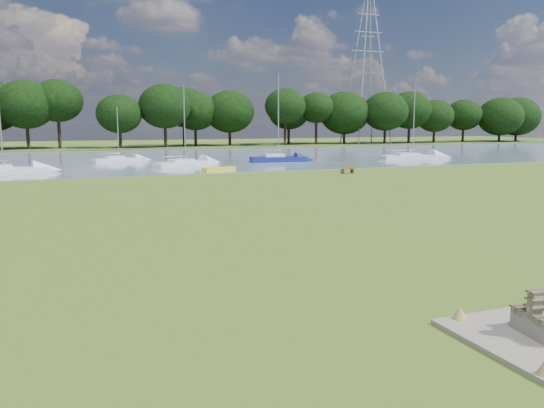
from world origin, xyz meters
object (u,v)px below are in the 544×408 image
object	(u,v)px
riverbank_bench	(348,169)
sailboat_4	(119,159)
sailboat_0	(412,155)
sailboat_5	(185,162)
sailboat_1	(278,157)
pylon	(368,47)
sailboat_2	(3,168)
kayak	(219,169)

from	to	relation	value
riverbank_bench	sailboat_4	bearing A→B (deg)	114.44
sailboat_0	sailboat_5	size ratio (longest dim) A/B	1.11
riverbank_bench	sailboat_1	size ratio (longest dim) A/B	0.15
pylon	sailboat_1	world-z (taller)	pylon
riverbank_bench	sailboat_2	xyz separation A→B (m)	(-27.23, 9.43, 0.12)
riverbank_bench	kayak	distance (m)	11.33
sailboat_5	sailboat_2	bearing A→B (deg)	168.02
kayak	sailboat_2	world-z (taller)	sailboat_2
kayak	sailboat_1	world-z (taller)	sailboat_1
pylon	sailboat_0	xyz separation A→B (m)	(-17.40, -39.52, -18.05)
sailboat_0	sailboat_2	xyz separation A→B (m)	(-42.56, -2.98, 0.05)
sailboat_0	sailboat_1	world-z (taller)	sailboat_1
sailboat_2	sailboat_5	distance (m)	16.09
riverbank_bench	sailboat_5	world-z (taller)	sailboat_5
kayak	sailboat_1	size ratio (longest dim) A/B	0.34
sailboat_5	sailboat_0	bearing A→B (deg)	-22.02
riverbank_bench	sailboat_1	distance (m)	14.04
riverbank_bench	sailboat_4	xyz separation A→B (m)	(-17.03, 19.91, 0.02)
riverbank_bench	sailboat_2	size ratio (longest dim) A/B	0.14
sailboat_0	sailboat_1	bearing A→B (deg)	-176.12
sailboat_0	sailboat_4	bearing A→B (deg)	176.50
sailboat_0	sailboat_5	bearing A→B (deg)	-170.21
pylon	sailboat_4	xyz separation A→B (m)	(-49.76, -32.02, -18.09)
kayak	sailboat_1	distance (m)	11.95
sailboat_2	sailboat_4	distance (m)	14.62
kayak	sailboat_4	world-z (taller)	sailboat_4
sailboat_0	sailboat_1	distance (m)	16.27
kayak	sailboat_4	size ratio (longest dim) A/B	0.55
pylon	sailboat_0	world-z (taller)	pylon
sailboat_5	sailboat_1	bearing A→B (deg)	-13.00
sailboat_0	sailboat_2	bearing A→B (deg)	-166.44
sailboat_0	sailboat_5	distance (m)	26.72
pylon	sailboat_0	bearing A→B (deg)	-113.77
kayak	pylon	size ratio (longest dim) A/B	0.11
sailboat_0	riverbank_bench	bearing A→B (deg)	-131.45
sailboat_2	sailboat_1	bearing A→B (deg)	0.37
sailboat_1	sailboat_5	xyz separation A→B (m)	(-10.53, -1.72, -0.13)
kayak	sailboat_1	bearing A→B (deg)	20.82
kayak	pylon	xyz separation A→B (m)	(42.38, 46.00, 18.31)
sailboat_4	sailboat_5	xyz separation A→B (m)	(5.63, -7.61, 0.03)
sailboat_0	sailboat_4	distance (m)	33.21
riverbank_bench	sailboat_0	size ratio (longest dim) A/B	0.16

